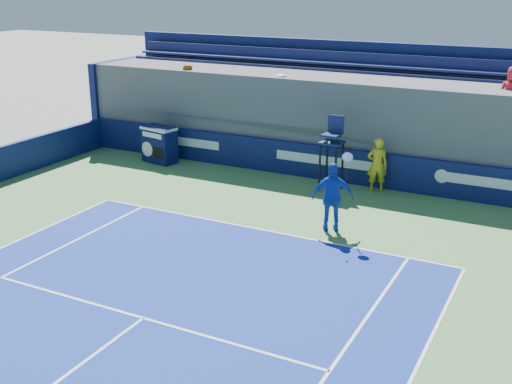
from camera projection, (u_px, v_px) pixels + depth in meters
The scene contains 6 objects.
ball_person at pixel (377, 165), 20.86m from camera, with size 0.66×0.43×1.81m, color gold.
back_hoarding at pixel (330, 164), 22.10m from camera, with size 20.40×0.21×1.20m.
match_clock at pixel (159, 143), 24.22m from camera, with size 1.43×0.95×1.40m.
umpire_chair at pixel (332, 145), 20.82m from camera, with size 0.74×0.74×2.48m.
tennis_player at pixel (333, 197), 17.57m from camera, with size 1.24×0.90×2.57m.
stadium_seating at pixel (352, 117), 23.44m from camera, with size 21.00×4.05×4.40m.
Camera 1 is at (7.47, -2.97, 6.75)m, focal length 45.00 mm.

